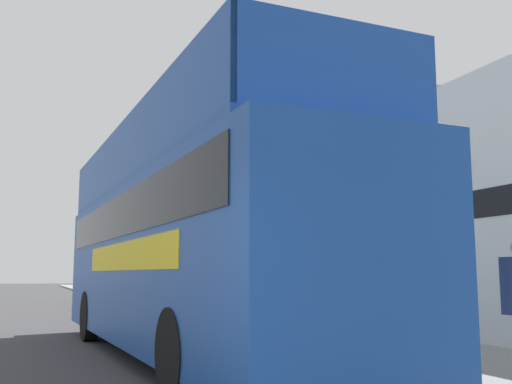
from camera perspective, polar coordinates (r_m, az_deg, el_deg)
ground_plane at (r=24.56m, az=-22.10°, el=-10.63°), size 144.00×144.00×0.00m
sidewalk at (r=22.46m, az=-5.19°, el=-11.30°), size 3.87×108.00×0.14m
brick_terrace_rear at (r=28.23m, az=2.22°, el=-0.89°), size 6.00×18.17×9.69m
tour_bus at (r=10.80m, az=-6.95°, el=-5.53°), size 2.88×11.50×4.05m
parked_car_ahead_of_bus at (r=19.04m, az=-11.83°, el=-10.00°), size 1.91×4.21×1.39m
pedestrian_third at (r=10.13m, az=14.69°, el=-8.98°), size 0.46×0.25×1.77m
lamp_post_nearest at (r=8.65m, az=13.78°, el=3.85°), size 0.35×0.35×4.36m
lamp_post_second at (r=15.38m, az=-3.43°, el=-1.51°), size 0.35×0.35×4.31m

